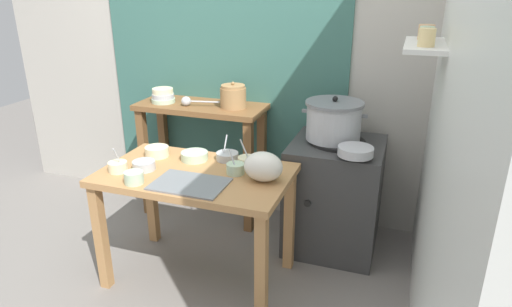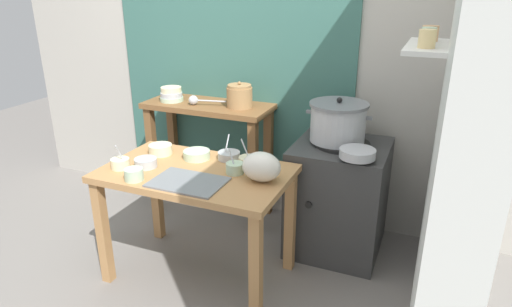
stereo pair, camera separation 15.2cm
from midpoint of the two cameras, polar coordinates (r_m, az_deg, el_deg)
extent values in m
plane|color=gray|center=(2.99, -10.44, -15.26)|extent=(9.00, 9.00, 0.00)
cube|color=#B2ADA3|center=(3.40, -1.20, 13.38)|extent=(4.40, 0.10, 2.60)
cube|color=#38665B|center=(3.44, -5.60, 14.20)|extent=(1.90, 0.02, 2.10)
cube|color=silver|center=(2.31, 22.17, 8.13)|extent=(0.10, 3.20, 2.60)
cube|color=silver|center=(2.48, 19.00, 12.87)|extent=(0.20, 0.56, 0.02)
cylinder|color=#E5C684|center=(2.33, 19.08, 13.74)|extent=(0.08, 0.08, 0.08)
cylinder|color=#B7D1AD|center=(2.46, 19.14, 14.06)|extent=(0.07, 0.07, 0.08)
cylinder|color=tan|center=(2.60, 19.20, 14.34)|extent=(0.08, 0.08, 0.08)
cube|color=#B27F4C|center=(2.65, -9.32, -2.72)|extent=(1.10, 0.66, 0.04)
cube|color=#B27F4C|center=(2.87, -20.55, -9.99)|extent=(0.06, 0.06, 0.68)
cube|color=#B27F4C|center=(2.42, -1.17, -14.73)|extent=(0.06, 0.06, 0.68)
cube|color=#B27F4C|center=(3.26, -14.45, -5.41)|extent=(0.06, 0.06, 0.68)
cube|color=#B27F4C|center=(2.87, 2.73, -8.52)|extent=(0.06, 0.06, 0.68)
cube|color=brown|center=(3.38, -8.32, 5.85)|extent=(0.96, 0.40, 0.04)
cube|color=brown|center=(3.62, -15.10, -1.19)|extent=(0.06, 0.06, 0.86)
cube|color=brown|center=(3.24, -2.30, -3.13)|extent=(0.06, 0.06, 0.86)
cube|color=brown|center=(3.85, -12.67, 0.41)|extent=(0.06, 0.06, 0.86)
cube|color=brown|center=(3.50, -0.52, -1.22)|extent=(0.06, 0.06, 0.86)
cube|color=#383838|center=(3.12, 8.53, -5.31)|extent=(0.60, 0.60, 0.76)
cylinder|color=black|center=(2.97, 8.93, 1.43)|extent=(0.36, 0.36, 0.02)
cylinder|color=black|center=(2.85, 5.04, -6.33)|extent=(0.04, 0.02, 0.04)
cylinder|color=#B7BABF|center=(2.96, 8.38, 3.96)|extent=(0.35, 0.35, 0.23)
cylinder|color=slate|center=(2.92, 8.52, 6.34)|extent=(0.38, 0.38, 0.02)
sphere|color=black|center=(2.92, 8.54, 6.87)|extent=(0.04, 0.04, 0.04)
cube|color=slate|center=(2.98, 4.76, 5.42)|extent=(0.04, 0.02, 0.02)
cube|color=slate|center=(2.91, 12.20, 4.64)|extent=(0.04, 0.02, 0.02)
cylinder|color=#A37A4C|center=(3.25, -4.27, 7.07)|extent=(0.19, 0.19, 0.14)
cylinder|color=#A37A4C|center=(3.23, -4.30, 8.49)|extent=(0.17, 0.17, 0.02)
sphere|color=#A37A4C|center=(3.23, -4.32, 8.87)|extent=(0.02, 0.02, 0.02)
cylinder|color=#B7D1AD|center=(3.48, -12.92, 6.59)|extent=(0.18, 0.18, 0.03)
cylinder|color=#B7BABF|center=(3.47, -12.96, 7.13)|extent=(0.17, 0.17, 0.04)
cylinder|color=beige|center=(3.47, -13.01, 7.74)|extent=(0.15, 0.15, 0.04)
sphere|color=#B7BABF|center=(3.35, -10.17, 6.55)|extent=(0.07, 0.07, 0.07)
cylinder|color=#B7BABF|center=(3.31, -7.79, 6.51)|extent=(0.21, 0.06, 0.01)
cube|color=slate|center=(2.48, -10.17, -3.84)|extent=(0.40, 0.28, 0.01)
ellipsoid|color=silver|center=(2.47, -0.84, -1.69)|extent=(0.22, 0.17, 0.17)
cylinder|color=#B7BABF|center=(2.73, 10.97, 0.28)|extent=(0.21, 0.21, 0.05)
cylinder|color=#B7D1AD|center=(2.81, -9.36, -0.32)|extent=(0.17, 0.17, 0.05)
cylinder|color=beige|center=(2.80, -9.38, 0.05)|extent=(0.14, 0.14, 0.01)
cylinder|color=#B7BABF|center=(2.78, -5.23, -0.36)|extent=(0.14, 0.14, 0.05)
cylinder|color=brown|center=(2.78, -5.24, -0.02)|extent=(0.12, 0.12, 0.01)
cylinder|color=#B7BABF|center=(2.77, -5.57, 0.73)|extent=(0.02, 0.07, 0.15)
cylinder|color=beige|center=(2.70, -2.69, -0.96)|extent=(0.12, 0.12, 0.05)
cylinder|color=brown|center=(2.70, -2.69, -0.61)|extent=(0.10, 0.10, 0.01)
cylinder|color=#B7BABF|center=(2.67, -2.91, 0.08)|extent=(0.09, 0.04, 0.16)
cylinder|color=beige|center=(2.74, -18.66, -1.63)|extent=(0.11, 0.11, 0.06)
cylinder|color=#BFB28C|center=(2.74, -18.72, -1.18)|extent=(0.09, 0.09, 0.01)
cylinder|color=#B7BABF|center=(2.72, -18.58, -0.73)|extent=(0.02, 0.07, 0.15)
cylinder|color=#B7BABF|center=(2.73, -15.60, -1.48)|extent=(0.13, 0.13, 0.05)
cylinder|color=maroon|center=(2.72, -15.64, -1.08)|extent=(0.11, 0.11, 0.01)
cylinder|color=#B7D1AD|center=(2.58, -4.31, -1.95)|extent=(0.10, 0.10, 0.06)
cylinder|color=maroon|center=(2.57, -4.33, -1.43)|extent=(0.09, 0.09, 0.01)
cylinder|color=#B7BABF|center=(2.55, -4.57, -1.13)|extent=(0.08, 0.05, 0.15)
cylinder|color=beige|center=(2.91, -13.93, 0.24)|extent=(0.15, 0.15, 0.06)
cylinder|color=maroon|center=(2.91, -13.97, 0.69)|extent=(0.13, 0.13, 0.01)
cylinder|color=#B7D1AD|center=(2.56, -16.90, -2.96)|extent=(0.11, 0.11, 0.07)
cylinder|color=maroon|center=(2.55, -16.96, -2.40)|extent=(0.09, 0.09, 0.01)
camera|label=1|loc=(0.08, -91.68, -0.65)|focal=31.51mm
camera|label=2|loc=(0.08, 88.32, 0.65)|focal=31.51mm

